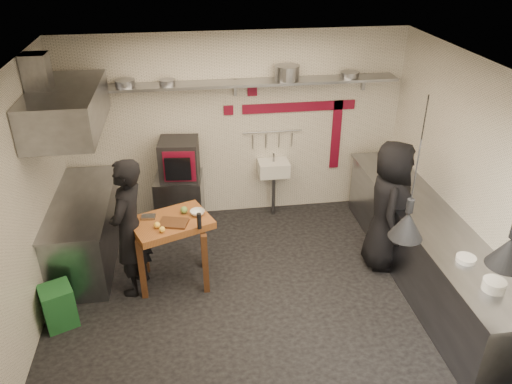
{
  "coord_description": "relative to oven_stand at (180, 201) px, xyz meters",
  "views": [
    {
      "loc": [
        -0.71,
        -4.84,
        4.06
      ],
      "look_at": [
        0.04,
        0.3,
        1.27
      ],
      "focal_mm": 35.0,
      "sensor_mm": 36.0,
      "label": 1
    }
  ],
  "objects": [
    {
      "name": "floor",
      "position": [
        0.89,
        -1.79,
        -0.4
      ],
      "size": [
        5.0,
        5.0,
        0.0
      ],
      "primitive_type": "plane",
      "color": "black",
      "rests_on": "ground"
    },
    {
      "name": "ceiling",
      "position": [
        0.89,
        -1.79,
        2.4
      ],
      "size": [
        5.0,
        5.0,
        0.0
      ],
      "primitive_type": "plane",
      "color": "beige",
      "rests_on": "floor"
    },
    {
      "name": "wall_back",
      "position": [
        0.89,
        0.31,
        1.0
      ],
      "size": [
        5.0,
        0.04,
        2.8
      ],
      "primitive_type": "cube",
      "color": "silver",
      "rests_on": "floor"
    },
    {
      "name": "wall_front",
      "position": [
        0.89,
        -3.89,
        1.0
      ],
      "size": [
        5.0,
        0.04,
        2.8
      ],
      "primitive_type": "cube",
      "color": "silver",
      "rests_on": "floor"
    },
    {
      "name": "wall_left",
      "position": [
        -1.61,
        -1.79,
        1.0
      ],
      "size": [
        0.04,
        4.2,
        2.8
      ],
      "primitive_type": "cube",
      "color": "silver",
      "rests_on": "floor"
    },
    {
      "name": "wall_right",
      "position": [
        3.39,
        -1.79,
        1.0
      ],
      "size": [
        0.04,
        4.2,
        2.8
      ],
      "primitive_type": "cube",
      "color": "silver",
      "rests_on": "floor"
    },
    {
      "name": "red_band_horiz",
      "position": [
        1.84,
        0.29,
        1.28
      ],
      "size": [
        1.7,
        0.02,
        0.14
      ],
      "primitive_type": "cube",
      "color": "maroon",
      "rests_on": "wall_back"
    },
    {
      "name": "red_band_vert",
      "position": [
        2.44,
        0.29,
        0.8
      ],
      "size": [
        0.14,
        0.02,
        1.1
      ],
      "primitive_type": "cube",
      "color": "maroon",
      "rests_on": "wall_back"
    },
    {
      "name": "red_tile_a",
      "position": [
        1.14,
        0.29,
        1.55
      ],
      "size": [
        0.14,
        0.02,
        0.14
      ],
      "primitive_type": "cube",
      "color": "maroon",
      "rests_on": "wall_back"
    },
    {
      "name": "red_tile_b",
      "position": [
        0.79,
        0.29,
        1.28
      ],
      "size": [
        0.14,
        0.02,
        0.14
      ],
      "primitive_type": "cube",
      "color": "maroon",
      "rests_on": "wall_back"
    },
    {
      "name": "back_shelf",
      "position": [
        0.89,
        0.13,
        1.72
      ],
      "size": [
        4.6,
        0.34,
        0.04
      ],
      "primitive_type": "cube",
      "color": "slate",
      "rests_on": "wall_back"
    },
    {
      "name": "shelf_bracket_left",
      "position": [
        -1.01,
        0.28,
        1.62
      ],
      "size": [
        0.04,
        0.06,
        0.24
      ],
      "primitive_type": "cube",
      "color": "slate",
      "rests_on": "wall_back"
    },
    {
      "name": "shelf_bracket_mid",
      "position": [
        0.89,
        0.28,
        1.62
      ],
      "size": [
        0.04,
        0.06,
        0.24
      ],
      "primitive_type": "cube",
      "color": "slate",
      "rests_on": "wall_back"
    },
    {
      "name": "shelf_bracket_right",
      "position": [
        2.79,
        0.28,
        1.62
      ],
      "size": [
        0.04,
        0.06,
        0.24
      ],
      "primitive_type": "cube",
      "color": "slate",
      "rests_on": "wall_back"
    },
    {
      "name": "pan_far_left",
      "position": [
        -0.6,
        0.13,
        1.79
      ],
      "size": [
        0.33,
        0.33,
        0.09
      ],
      "primitive_type": "cylinder",
      "rotation": [
        0.0,
        0.0,
        -0.28
      ],
      "color": "slate",
      "rests_on": "back_shelf"
    },
    {
      "name": "pan_mid_left",
      "position": [
        -0.05,
        0.13,
        1.78
      ],
      "size": [
        0.22,
        0.22,
        0.07
      ],
      "primitive_type": "cylinder",
      "rotation": [
        0.0,
        0.0,
        0.0
      ],
      "color": "slate",
      "rests_on": "back_shelf"
    },
    {
      "name": "stock_pot",
      "position": [
        1.61,
        0.13,
        1.84
      ],
      "size": [
        0.35,
        0.35,
        0.2
      ],
      "primitive_type": "cylinder",
      "rotation": [
        0.0,
        0.0,
        -0.01
      ],
      "color": "slate",
      "rests_on": "back_shelf"
    },
    {
      "name": "pan_right",
      "position": [
        2.52,
        0.13,
        1.78
      ],
      "size": [
        0.3,
        0.3,
        0.08
      ],
      "primitive_type": "cylinder",
      "rotation": [
        0.0,
        0.0,
        -0.12
      ],
      "color": "slate",
      "rests_on": "back_shelf"
    },
    {
      "name": "oven_stand",
      "position": [
        0.0,
        0.0,
        0.0
      ],
      "size": [
        0.74,
        0.69,
        0.8
      ],
      "primitive_type": "cube",
      "rotation": [
        0.0,
        0.0,
        -0.11
      ],
      "color": "slate",
      "rests_on": "floor"
    },
    {
      "name": "combi_oven",
      "position": [
        0.04,
        -0.01,
        0.69
      ],
      "size": [
        0.59,
        0.56,
        0.58
      ],
      "primitive_type": "cube",
      "rotation": [
        0.0,
        0.0,
        -0.11
      ],
      "color": "black",
      "rests_on": "oven_stand"
    },
    {
      "name": "oven_door",
      "position": [
        0.04,
        -0.26,
        0.69
      ],
      "size": [
        0.45,
        0.07,
        0.46
      ],
      "primitive_type": "cube",
      "rotation": [
        0.0,
        0.0,
        -0.11
      ],
      "color": "maroon",
      "rests_on": "combi_oven"
    },
    {
      "name": "oven_glass",
      "position": [
        0.01,
        -0.35,
        0.69
      ],
      "size": [
        0.36,
        0.05,
        0.34
      ],
      "primitive_type": "cube",
      "rotation": [
        0.0,
        0.0,
        -0.11
      ],
      "color": "black",
      "rests_on": "oven_door"
    },
    {
      "name": "hand_sink",
      "position": [
        1.44,
        0.13,
        0.38
      ],
      "size": [
        0.46,
        0.34,
        0.22
      ],
      "primitive_type": "cube",
      "color": "silver",
      "rests_on": "wall_back"
    },
    {
      "name": "sink_tap",
      "position": [
        1.44,
        0.13,
        0.56
      ],
      "size": [
        0.03,
        0.03,
        0.14
      ],
      "primitive_type": "cylinder",
      "color": "slate",
      "rests_on": "hand_sink"
    },
    {
      "name": "sink_drain",
      "position": [
        1.44,
        0.09,
        -0.06
      ],
      "size": [
        0.06,
        0.06,
        0.66
      ],
      "primitive_type": "cylinder",
      "color": "slate",
      "rests_on": "floor"
    },
    {
      "name": "utensil_rail",
      "position": [
        1.44,
        0.27,
        0.92
      ],
      "size": [
        0.9,
        0.02,
        0.02
      ],
      "primitive_type": "cylinder",
      "rotation": [
        0.0,
        1.57,
        0.0
      ],
      "color": "slate",
      "rests_on": "wall_back"
    },
    {
      "name": "counter_right",
      "position": [
        3.04,
        -1.79,
        0.05
      ],
      "size": [
        0.7,
        3.8,
        0.9
      ],
      "primitive_type": "cube",
      "color": "slate",
      "rests_on": "floor"
    },
    {
      "name": "counter_right_top",
      "position": [
        3.04,
        -1.79,
        0.52
      ],
      "size": [
        0.76,
        3.9,
        0.03
      ],
      "primitive_type": "cube",
      "color": "slate",
      "rests_on": "counter_right"
    },
    {
      "name": "plate_stack",
      "position": [
        3.01,
        -3.18,
        0.59
      ],
      "size": [
        0.26,
        0.26,
        0.11
      ],
      "primitive_type": "cylinder",
      "rotation": [
        0.0,
        0.0,
        -0.24
      ],
      "color": "silver",
      "rests_on": "counter_right_top"
    },
    {
      "name": "small_bowl_right",
      "position": [
        2.99,
        -2.71,
        0.56
      ],
      "size": [
        0.24,
        0.24,
        0.05
      ],
      "primitive_type": "cylinder",
      "rotation": [
        0.0,
        0.0,
        0.17
      ],
      "color": "silver",
      "rests_on": "counter_right_top"
    },
    {
      "name": "counter_left",
      "position": [
        -1.26,
        -0.74,
        0.05
      ],
      "size": [
        0.7,
        1.9,
        0.9
      ],
      "primitive_type": "cube",
      "color": "slate",
      "rests_on": "floor"
    },
    {
      "name": "counter_left_top",
      "position": [
        -1.26,
        -0.74,
        0.52
      ],
      "size": [
        0.76,
        2.0,
        0.03
      ],
      "primitive_type": "cube",
      "color": "slate",
      "rests_on": "counter_left"
    },
    {
      "name": "extractor_hood",
      "position": [
        -1.21,
        -0.74,
        1.75
      ],
      "size": [
        0.78,
        1.6,
        0.5
      ],
      "primitive_type": "cube",
      "color": "slate",
      "rests_on": "ceiling"
    },
    {
      "name": "hood_duct",
      "position": [
        -1.46,
        -0.74,
        2.15
      ],
      "size": [
        0.28,
        0.28,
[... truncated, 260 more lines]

